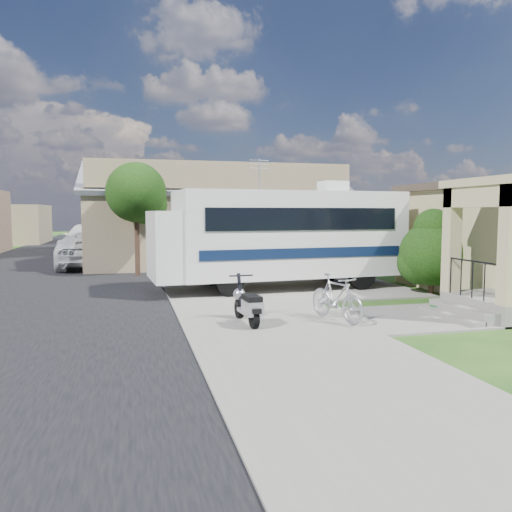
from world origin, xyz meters
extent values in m
plane|color=#183E10|center=(0.00, 0.00, 0.00)|extent=(120.00, 120.00, 0.00)
cube|color=black|center=(-7.50, 10.00, 0.01)|extent=(9.00, 80.00, 0.02)
cube|color=slate|center=(-1.00, 10.00, 0.03)|extent=(4.00, 80.00, 0.06)
cube|color=slate|center=(1.50, 4.50, 0.03)|extent=(7.00, 6.00, 0.05)
cube|color=slate|center=(3.00, -1.00, 0.03)|extent=(4.00, 3.00, 0.05)
cube|color=black|center=(5.48, 2.70, 1.70)|extent=(0.04, 1.10, 1.20)
cube|color=slate|center=(4.70, -1.30, 0.25)|extent=(1.60, 2.40, 0.50)
cube|color=slate|center=(3.70, -1.30, 0.16)|extent=(0.40, 2.16, 0.32)
cube|color=slate|center=(3.35, -1.30, 0.08)|extent=(0.35, 2.16, 0.16)
cube|color=tan|center=(4.08, -0.28, 1.85)|extent=(0.35, 0.35, 2.70)
cube|color=tan|center=(4.08, -2.33, 1.85)|extent=(0.35, 0.35, 2.70)
cube|color=tan|center=(4.08, -1.30, 2.95)|extent=(0.35, 2.40, 0.50)
cube|color=tan|center=(4.90, -1.30, 3.30)|extent=(2.10, 2.70, 0.20)
cylinder|color=black|center=(3.95, -1.30, 1.40)|extent=(0.04, 1.70, 0.04)
cube|color=#716246|center=(0.00, 14.00, 1.80)|extent=(12.00, 8.00, 3.60)
cube|color=#5A5B66|center=(0.00, 12.00, 4.15)|extent=(12.50, 4.40, 1.78)
cube|color=#5A5B66|center=(0.00, 16.00, 4.15)|extent=(12.50, 4.40, 1.78)
cube|color=#5A5B66|center=(0.00, 14.00, 4.85)|extent=(12.50, 0.50, 0.22)
cube|color=#716246|center=(0.00, 10.10, 4.15)|extent=(11.76, 0.20, 1.30)
cylinder|color=black|center=(-3.80, 9.00, 1.57)|extent=(0.20, 0.20, 3.15)
sphere|color=black|center=(-3.80, 9.00, 3.38)|extent=(2.40, 2.40, 2.40)
sphere|color=black|center=(-3.40, 9.20, 2.93)|extent=(1.68, 1.68, 1.68)
cylinder|color=black|center=(-3.80, 19.00, 1.65)|extent=(0.20, 0.20, 3.29)
sphere|color=black|center=(-3.80, 19.00, 3.53)|extent=(2.40, 2.40, 2.40)
sphere|color=black|center=(-3.40, 19.20, 3.06)|extent=(1.68, 1.68, 1.68)
cylinder|color=black|center=(-3.80, 28.00, 1.50)|extent=(0.20, 0.20, 3.01)
sphere|color=black|center=(-3.80, 28.00, 3.22)|extent=(2.40, 2.40, 2.40)
sphere|color=black|center=(-3.40, 28.20, 2.79)|extent=(1.68, 1.68, 1.68)
cube|color=silver|center=(1.11, 4.31, 1.87)|extent=(7.66, 3.21, 2.78)
cube|color=silver|center=(-3.05, 4.01, 1.55)|extent=(1.04, 2.59, 2.14)
cube|color=black|center=(-3.24, 3.99, 2.14)|extent=(0.23, 2.27, 0.96)
cube|color=black|center=(1.21, 2.96, 2.37)|extent=(6.35, 0.50, 0.69)
cube|color=black|center=(1.01, 5.66, 2.37)|extent=(6.35, 0.50, 0.69)
cube|color=black|center=(1.21, 2.97, 1.31)|extent=(6.72, 0.51, 0.32)
cube|color=black|center=(1.01, 5.66, 1.31)|extent=(6.72, 0.51, 0.32)
cube|color=silver|center=(2.71, 4.43, 3.45)|extent=(0.91, 0.81, 0.37)
cylinder|color=#ABA9B1|center=(0.05, 4.23, 3.79)|extent=(0.04, 0.04, 1.07)
cylinder|color=black|center=(-1.19, 2.96, 0.48)|extent=(0.87, 0.36, 0.86)
cylinder|color=black|center=(-1.36, 5.31, 0.48)|extent=(0.87, 0.36, 0.86)
cylinder|color=black|center=(3.29, 3.29, 0.48)|extent=(0.87, 0.36, 0.86)
cylinder|color=black|center=(3.12, 5.64, 0.48)|extent=(0.87, 0.36, 0.86)
cylinder|color=black|center=(5.04, 2.02, 0.40)|extent=(0.16, 0.16, 0.80)
sphere|color=black|center=(5.04, 2.02, 1.30)|extent=(2.00, 2.00, 2.00)
sphere|color=black|center=(5.44, 2.32, 1.70)|extent=(1.60, 1.60, 1.60)
sphere|color=black|center=(4.74, 2.22, 1.00)|extent=(1.40, 1.40, 1.40)
sphere|color=black|center=(5.24, 1.72, 0.90)|extent=(1.20, 1.20, 1.20)
sphere|color=black|center=(5.04, 2.02, 2.10)|extent=(1.20, 1.20, 1.20)
cylinder|color=black|center=(-1.50, -1.27, 0.29)|extent=(0.16, 0.46, 0.46)
cylinder|color=black|center=(-1.58, -0.14, 0.29)|extent=(0.16, 0.46, 0.46)
cube|color=#ABA9B1|center=(-1.54, -0.76, 0.35)|extent=(0.35, 0.59, 0.08)
cube|color=#ABA9B1|center=(-1.51, -1.17, 0.50)|extent=(0.39, 0.59, 0.31)
cube|color=black|center=(-1.51, -1.12, 0.70)|extent=(0.35, 0.64, 0.12)
cube|color=black|center=(-1.49, -1.43, 0.47)|extent=(0.20, 0.22, 0.10)
cylinder|color=black|center=(-1.57, -0.21, 0.70)|extent=(0.11, 0.36, 0.86)
sphere|color=#ABA9B1|center=(-1.58, -0.14, 0.63)|extent=(0.29, 0.29, 0.29)
sphere|color=black|center=(-1.58, -0.05, 0.63)|extent=(0.12, 0.12, 0.12)
cylinder|color=black|center=(-1.57, -0.29, 1.10)|extent=(0.57, 0.08, 0.04)
cube|color=black|center=(-1.58, -0.14, 0.41)|extent=(0.16, 0.30, 0.06)
imported|color=#ABA9B1|center=(0.55, -0.97, 0.54)|extent=(1.00, 1.86, 1.08)
imported|color=silver|center=(-5.78, 13.05, 0.84)|extent=(2.84, 6.06, 1.68)
imported|color=silver|center=(-6.53, 20.30, 0.93)|extent=(3.25, 6.66, 1.87)
cylinder|color=#115921|center=(3.57, -0.45, 0.08)|extent=(0.34, 0.34, 0.15)
camera|label=1|loc=(-4.08, -11.62, 2.57)|focal=35.00mm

